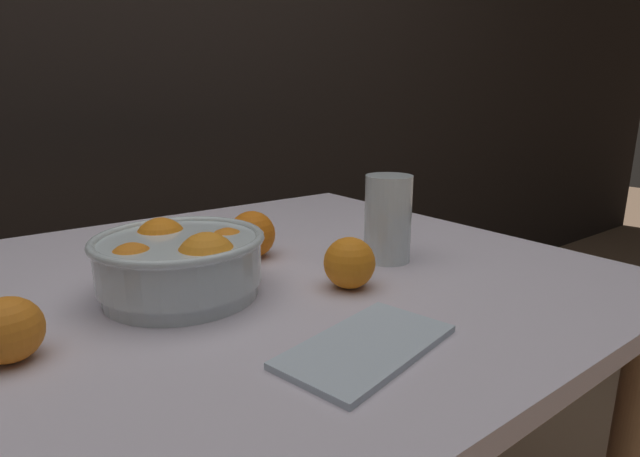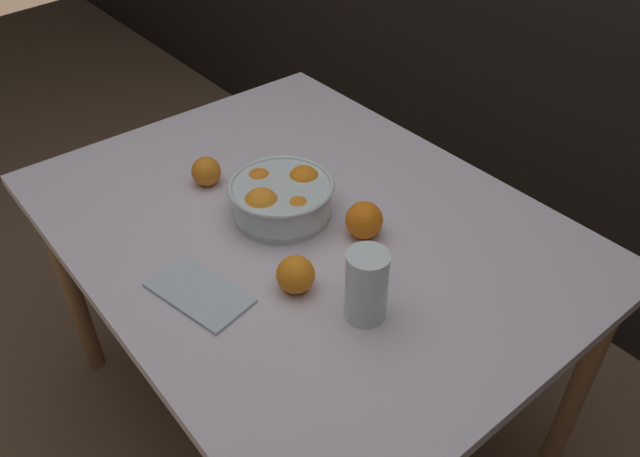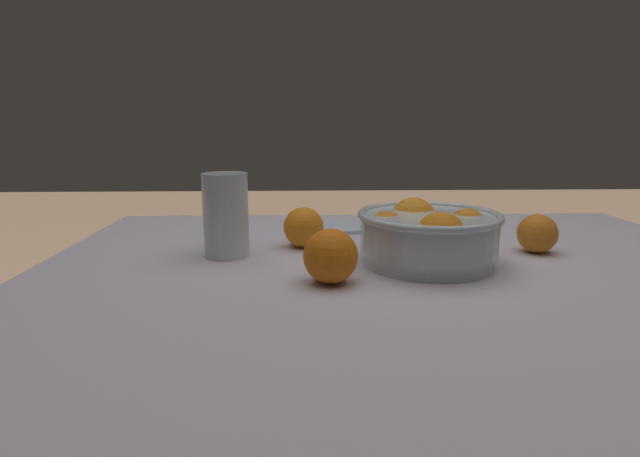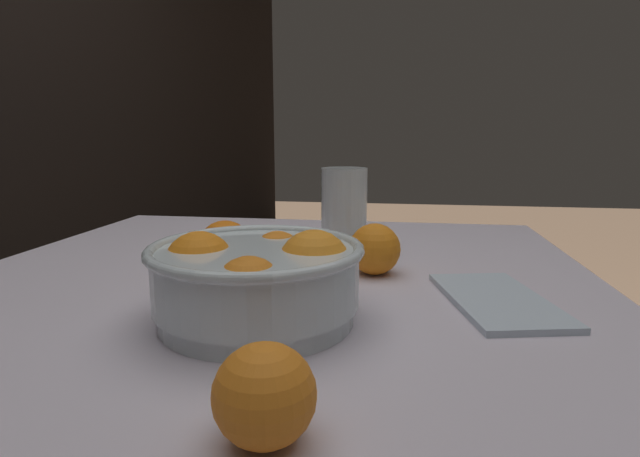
{
  "view_description": "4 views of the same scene",
  "coord_description": "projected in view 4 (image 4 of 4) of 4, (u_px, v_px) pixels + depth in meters",
  "views": [
    {
      "loc": [
        -0.29,
        -0.68,
        0.99
      ],
      "look_at": [
        0.16,
        -0.09,
        0.8
      ],
      "focal_mm": 28.0,
      "sensor_mm": 36.0,
      "label": 1
    },
    {
      "loc": [
        0.89,
        -0.67,
        1.59
      ],
      "look_at": [
        0.1,
        -0.03,
        0.77
      ],
      "focal_mm": 35.0,
      "sensor_mm": 36.0,
      "label": 2
    },
    {
      "loc": [
        0.17,
        0.78,
        0.95
      ],
      "look_at": [
        0.14,
        -0.09,
        0.76
      ],
      "focal_mm": 28.0,
      "sensor_mm": 36.0,
      "label": 3
    },
    {
      "loc": [
        -0.56,
        -0.17,
        0.92
      ],
      "look_at": [
        0.15,
        -0.07,
        0.79
      ],
      "focal_mm": 28.0,
      "sensor_mm": 36.0,
      "label": 4
    }
  ],
  "objects": [
    {
      "name": "fruit_bowl",
      "position": [
        258.0,
        277.0,
        0.55
      ],
      "size": [
        0.24,
        0.24,
        0.1
      ],
      "color": "silver",
      "rests_on": "dining_table"
    },
    {
      "name": "juice_glass",
      "position": [
        344.0,
        214.0,
        0.88
      ],
      "size": [
        0.08,
        0.08,
        0.15
      ],
      "color": "#F4A314",
      "rests_on": "dining_table"
    },
    {
      "name": "napkin",
      "position": [
        497.0,
        300.0,
        0.62
      ],
      "size": [
        0.23,
        0.15,
        0.01
      ],
      "primitive_type": "cube",
      "rotation": [
        0.0,
        0.0,
        0.21
      ],
      "color": "silver",
      "rests_on": "dining_table"
    },
    {
      "name": "orange_loose_near_bowl",
      "position": [
        264.0,
        395.0,
        0.33
      ],
      "size": [
        0.07,
        0.07,
        0.07
      ],
      "primitive_type": "sphere",
      "color": "orange",
      "rests_on": "dining_table"
    },
    {
      "name": "dining_table",
      "position": [
        249.0,
        363.0,
        0.62
      ],
      "size": [
        1.23,
        0.95,
        0.72
      ],
      "color": "silver",
      "rests_on": "ground_plane"
    },
    {
      "name": "orange_loose_front",
      "position": [
        375.0,
        249.0,
        0.74
      ],
      "size": [
        0.08,
        0.08,
        0.08
      ],
      "primitive_type": "sphere",
      "color": "orange",
      "rests_on": "dining_table"
    },
    {
      "name": "orange_loose_aside",
      "position": [
        225.0,
        248.0,
        0.73
      ],
      "size": [
        0.08,
        0.08,
        0.08
      ],
      "primitive_type": "sphere",
      "color": "orange",
      "rests_on": "dining_table"
    }
  ]
}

